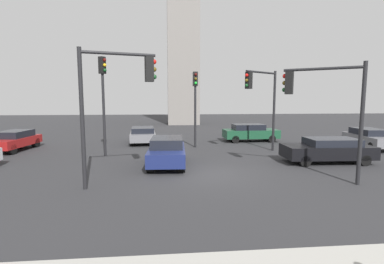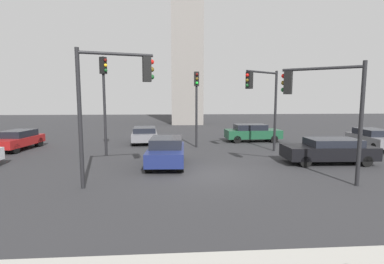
{
  "view_description": "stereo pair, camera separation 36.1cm",
  "coord_description": "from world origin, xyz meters",
  "px_view_note": "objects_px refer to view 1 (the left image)",
  "views": [
    {
      "loc": [
        -1.96,
        -12.96,
        3.52
      ],
      "look_at": [
        -0.46,
        3.44,
        1.58
      ],
      "focal_mm": 26.73,
      "sensor_mm": 36.0,
      "label": 1
    },
    {
      "loc": [
        -1.6,
        -12.99,
        3.52
      ],
      "look_at": [
        -0.46,
        3.44,
        1.58
      ],
      "focal_mm": 26.73,
      "sensor_mm": 36.0,
      "label": 2
    }
  ],
  "objects_px": {
    "car_0": "(143,134)",
    "car_1": "(369,138)",
    "car_3": "(250,132)",
    "car_2": "(167,151)",
    "traffic_light_0": "(116,89)",
    "traffic_light_2": "(195,95)",
    "car_4": "(328,150)",
    "traffic_light_4": "(323,98)",
    "traffic_light_1": "(262,94)",
    "traffic_light_3": "(103,88)",
    "car_5": "(14,140)"
  },
  "relations": [
    {
      "from": "car_0",
      "to": "car_1",
      "type": "bearing_deg",
      "value": -107.92
    },
    {
      "from": "car_1",
      "to": "car_3",
      "type": "xyz_separation_m",
      "value": [
        -7.5,
        3.95,
        0.01
      ]
    },
    {
      "from": "car_1",
      "to": "car_3",
      "type": "height_order",
      "value": "car_3"
    },
    {
      "from": "car_2",
      "to": "traffic_light_0",
      "type": "bearing_deg",
      "value": -27.97
    },
    {
      "from": "traffic_light_2",
      "to": "car_4",
      "type": "xyz_separation_m",
      "value": [
        6.76,
        -5.63,
        -3.02
      ]
    },
    {
      "from": "car_0",
      "to": "car_1",
      "type": "xyz_separation_m",
      "value": [
        16.24,
        -3.84,
        0.06
      ]
    },
    {
      "from": "traffic_light_2",
      "to": "car_0",
      "type": "bearing_deg",
      "value": -124.94
    },
    {
      "from": "traffic_light_4",
      "to": "traffic_light_1",
      "type": "bearing_deg",
      "value": -52.07
    },
    {
      "from": "traffic_light_1",
      "to": "traffic_light_4",
      "type": "relative_size",
      "value": 1.07
    },
    {
      "from": "car_2",
      "to": "traffic_light_1",
      "type": "bearing_deg",
      "value": 118.41
    },
    {
      "from": "car_0",
      "to": "car_4",
      "type": "distance_m",
      "value": 13.36
    },
    {
      "from": "car_0",
      "to": "car_3",
      "type": "distance_m",
      "value": 8.74
    },
    {
      "from": "traffic_light_3",
      "to": "car_1",
      "type": "xyz_separation_m",
      "value": [
        18.15,
        1.06,
        -3.38
      ]
    },
    {
      "from": "traffic_light_1",
      "to": "car_3",
      "type": "bearing_deg",
      "value": -133.67
    },
    {
      "from": "car_3",
      "to": "car_5",
      "type": "distance_m",
      "value": 17.39
    },
    {
      "from": "traffic_light_3",
      "to": "car_3",
      "type": "bearing_deg",
      "value": 56.1
    },
    {
      "from": "traffic_light_0",
      "to": "traffic_light_1",
      "type": "distance_m",
      "value": 10.22
    },
    {
      "from": "traffic_light_0",
      "to": "traffic_light_3",
      "type": "bearing_deg",
      "value": 91.23
    },
    {
      "from": "car_0",
      "to": "traffic_light_4",
      "type": "bearing_deg",
      "value": -147.56
    },
    {
      "from": "traffic_light_2",
      "to": "car_5",
      "type": "xyz_separation_m",
      "value": [
        -12.39,
        -0.14,
        -3.03
      ]
    },
    {
      "from": "traffic_light_2",
      "to": "car_0",
      "type": "relative_size",
      "value": 1.25
    },
    {
      "from": "traffic_light_1",
      "to": "traffic_light_2",
      "type": "height_order",
      "value": "traffic_light_2"
    },
    {
      "from": "traffic_light_0",
      "to": "car_1",
      "type": "xyz_separation_m",
      "value": [
        16.33,
        7.38,
        -3.13
      ]
    },
    {
      "from": "traffic_light_4",
      "to": "car_2",
      "type": "distance_m",
      "value": 7.86
    },
    {
      "from": "car_1",
      "to": "car_2",
      "type": "height_order",
      "value": "car_2"
    },
    {
      "from": "car_2",
      "to": "car_5",
      "type": "height_order",
      "value": "car_2"
    },
    {
      "from": "traffic_light_0",
      "to": "car_0",
      "type": "xyz_separation_m",
      "value": [
        0.09,
        11.22,
        -3.18
      ]
    },
    {
      "from": "traffic_light_1",
      "to": "traffic_light_3",
      "type": "bearing_deg",
      "value": -34.83
    },
    {
      "from": "car_1",
      "to": "traffic_light_1",
      "type": "bearing_deg",
      "value": -77.62
    },
    {
      "from": "traffic_light_3",
      "to": "car_4",
      "type": "distance_m",
      "value": 13.42
    },
    {
      "from": "traffic_light_2",
      "to": "car_5",
      "type": "height_order",
      "value": "traffic_light_2"
    },
    {
      "from": "car_1",
      "to": "car_5",
      "type": "bearing_deg",
      "value": -88.06
    },
    {
      "from": "car_4",
      "to": "traffic_light_1",
      "type": "bearing_deg",
      "value": -46.19
    },
    {
      "from": "car_1",
      "to": "car_3",
      "type": "relative_size",
      "value": 1.0
    },
    {
      "from": "traffic_light_2",
      "to": "car_3",
      "type": "height_order",
      "value": "traffic_light_2"
    },
    {
      "from": "car_0",
      "to": "car_2",
      "type": "xyz_separation_m",
      "value": [
        1.88,
        -7.87,
        0.08
      ]
    },
    {
      "from": "traffic_light_3",
      "to": "car_3",
      "type": "distance_m",
      "value": 12.24
    },
    {
      "from": "traffic_light_4",
      "to": "car_3",
      "type": "xyz_separation_m",
      "value": [
        0.3,
        11.29,
        -2.8
      ]
    },
    {
      "from": "traffic_light_4",
      "to": "car_1",
      "type": "bearing_deg",
      "value": -103.3
    },
    {
      "from": "traffic_light_3",
      "to": "traffic_light_4",
      "type": "xyz_separation_m",
      "value": [
        10.35,
        -6.28,
        -0.57
      ]
    },
    {
      "from": "traffic_light_4",
      "to": "car_2",
      "type": "bearing_deg",
      "value": 6.69
    },
    {
      "from": "car_0",
      "to": "car_2",
      "type": "bearing_deg",
      "value": -171.18
    },
    {
      "from": "traffic_light_1",
      "to": "traffic_light_0",
      "type": "bearing_deg",
      "value": 3.36
    },
    {
      "from": "car_5",
      "to": "traffic_light_2",
      "type": "bearing_deg",
      "value": 96.39
    },
    {
      "from": "car_1",
      "to": "car_3",
      "type": "distance_m",
      "value": 8.48
    },
    {
      "from": "traffic_light_3",
      "to": "car_2",
      "type": "distance_m",
      "value": 5.87
    },
    {
      "from": "traffic_light_3",
      "to": "car_0",
      "type": "distance_m",
      "value": 6.29
    },
    {
      "from": "traffic_light_4",
      "to": "car_3",
      "type": "height_order",
      "value": "traffic_light_4"
    },
    {
      "from": "car_4",
      "to": "car_0",
      "type": "bearing_deg",
      "value": -34.68
    },
    {
      "from": "traffic_light_0",
      "to": "traffic_light_1",
      "type": "height_order",
      "value": "traffic_light_0"
    }
  ]
}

